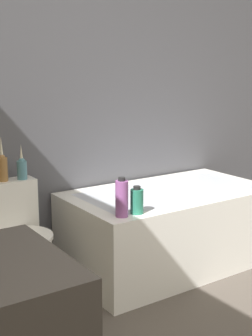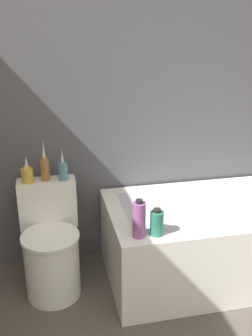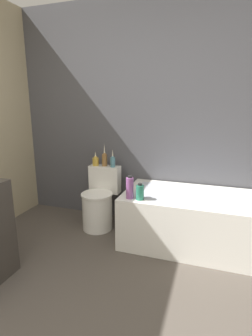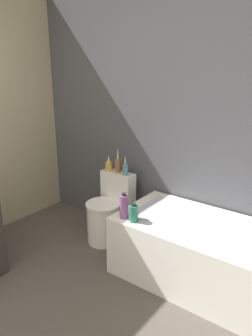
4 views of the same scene
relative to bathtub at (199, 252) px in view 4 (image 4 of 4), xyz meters
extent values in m
cube|color=#4C4C51|center=(-0.80, 0.44, 1.02)|extent=(6.40, 0.06, 2.60)
cube|color=white|center=(0.00, 0.00, 0.00)|extent=(1.41, 0.79, 0.54)
cube|color=#B7BCC6|center=(0.00, 0.00, 0.26)|extent=(1.21, 0.59, 0.01)
cylinder|color=white|center=(-1.08, 0.00, -0.07)|extent=(0.35, 0.35, 0.42)
cylinder|color=white|center=(-1.08, 0.00, 0.15)|extent=(0.37, 0.37, 0.02)
cube|color=white|center=(-1.08, 0.25, 0.27)|extent=(0.38, 0.14, 0.33)
cylinder|color=gold|center=(-1.20, 0.23, 0.48)|extent=(0.08, 0.08, 0.09)
sphere|color=gold|center=(-1.20, 0.23, 0.53)|extent=(0.05, 0.05, 0.05)
cone|color=beige|center=(-1.20, 0.23, 0.57)|extent=(0.03, 0.03, 0.08)
cylinder|color=olive|center=(-1.08, 0.25, 0.51)|extent=(0.06, 0.06, 0.14)
sphere|color=olive|center=(-1.08, 0.25, 0.58)|extent=(0.04, 0.04, 0.04)
cone|color=beige|center=(-1.08, 0.25, 0.64)|extent=(0.02, 0.02, 0.13)
cylinder|color=teal|center=(-0.97, 0.23, 0.49)|extent=(0.06, 0.06, 0.11)
sphere|color=teal|center=(-0.97, 0.23, 0.55)|extent=(0.04, 0.04, 0.04)
cone|color=beige|center=(-0.97, 0.23, 0.60)|extent=(0.02, 0.02, 0.10)
cylinder|color=#8C4C8C|center=(-0.59, -0.29, 0.37)|extent=(0.07, 0.07, 0.21)
cylinder|color=black|center=(-0.59, -0.29, 0.49)|extent=(0.04, 0.04, 0.02)
cylinder|color=#267259|center=(-0.48, -0.30, 0.34)|extent=(0.08, 0.08, 0.14)
cylinder|color=black|center=(-0.48, -0.30, 0.42)|extent=(0.04, 0.04, 0.02)
camera|label=1|loc=(-2.00, -2.42, 1.10)|focal=50.00mm
camera|label=2|loc=(-1.06, -2.17, 1.43)|focal=42.00mm
camera|label=3|loc=(0.15, -2.60, 1.18)|focal=28.00mm
camera|label=4|loc=(0.97, -2.32, 1.56)|focal=35.00mm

